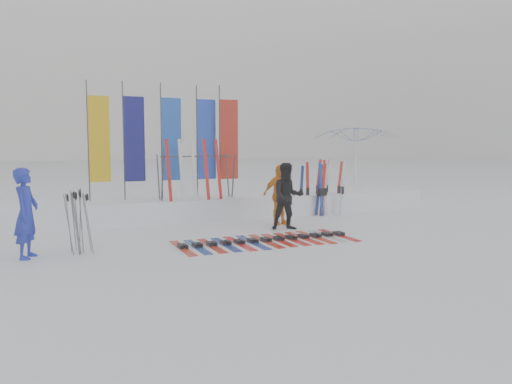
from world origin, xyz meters
name	(u,v)px	position (x,y,z in m)	size (l,w,h in m)	color
ground	(278,248)	(0.00, 0.00, 0.00)	(120.00, 120.00, 0.00)	white
snow_bank	(209,207)	(0.00, 4.60, 0.30)	(14.00, 1.60, 0.60)	white
person_blue	(26,213)	(-4.68, 0.98, 0.84)	(0.61, 0.40, 1.69)	#1C2AA7
person_black	(288,196)	(1.17, 1.88, 0.83)	(0.81, 0.63, 1.66)	black
person_yellow	(279,195)	(1.33, 2.69, 0.79)	(0.93, 0.39, 1.59)	orange
tent_canopy	(356,163)	(6.12, 6.21, 1.43)	(3.13, 3.19, 2.87)	white
ski_row	(266,240)	(0.05, 0.69, 0.04)	(3.89, 1.66, 0.07)	#B6260E
pole_cluster	(78,223)	(-3.79, 1.07, 0.60)	(0.52, 0.65, 1.25)	#595B60
feather_flags	(169,140)	(-1.11, 4.79, 2.24)	(4.19, 0.26, 3.20)	#383A3F
ski_rack	(196,171)	(-0.49, 4.20, 1.38)	(2.04, 0.80, 1.23)	#383A3F
upright_skis	(318,188)	(3.31, 4.09, 0.79)	(1.56, 1.22, 1.66)	silver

